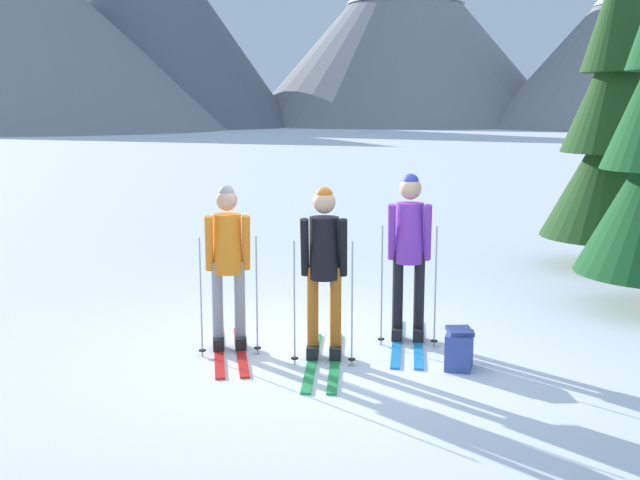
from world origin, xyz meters
The scene contains 7 objects.
ground_plane centered at (0.00, 0.00, 0.00)m, with size 400.00×400.00×0.00m, color white.
skier_in_orange centered at (-0.95, 0.15, 0.90)m, with size 0.61×1.59×1.66m.
skier_in_black centered at (-0.02, -0.16, 0.94)m, with size 0.61×1.76×1.67m.
skier_in_purple centered at (0.88, 0.38, 0.96)m, with size 0.60×1.69×1.75m.
pine_tree_near centered at (4.46, 4.01, 2.24)m, with size 2.03×2.03×4.91m.
backpack_on_snow_front centered at (1.23, -0.49, 0.19)m, with size 0.32×0.38×0.38m.
mountain_ridge_distant centered at (-0.99, 84.60, 10.95)m, with size 96.73×58.45×24.96m.
Camera 1 is at (-0.32, -7.40, 2.42)m, focal length 43.68 mm.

